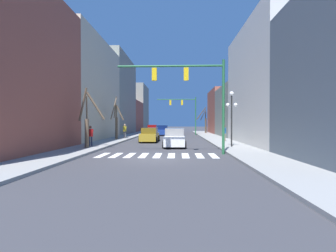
% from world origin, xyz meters
% --- Properties ---
extents(ground_plane, '(240.00, 240.00, 0.00)m').
position_xyz_m(ground_plane, '(0.00, 0.00, 0.00)').
color(ground_plane, '#38383D').
extents(sidewalk_left, '(2.90, 90.00, 0.15)m').
position_xyz_m(sidewalk_left, '(-6.07, 0.00, 0.07)').
color(sidewalk_left, gray).
rests_on(sidewalk_left, ground_plane).
extents(sidewalk_right, '(2.90, 90.00, 0.15)m').
position_xyz_m(sidewalk_right, '(6.07, 0.00, 0.07)').
color(sidewalk_right, gray).
rests_on(sidewalk_right, ground_plane).
extents(building_row_left, '(6.00, 69.55, 13.80)m').
position_xyz_m(building_row_left, '(-10.52, 28.01, 5.97)').
color(building_row_left, '#934C3D').
rests_on(building_row_left, ground_plane).
extents(building_row_right, '(6.00, 45.84, 11.35)m').
position_xyz_m(building_row_right, '(10.52, 15.71, 4.71)').
color(building_row_right, '#515B66').
rests_on(building_row_right, ground_plane).
extents(crosswalk_stripes, '(7.65, 2.60, 0.01)m').
position_xyz_m(crosswalk_stripes, '(-0.00, 1.44, 0.00)').
color(crosswalk_stripes, white).
rests_on(crosswalk_stripes, ground_plane).
extents(traffic_signal_near, '(7.22, 0.28, 6.33)m').
position_xyz_m(traffic_signal_near, '(2.28, 2.24, 4.62)').
color(traffic_signal_near, '#236038').
rests_on(traffic_signal_near, ground_plane).
extents(traffic_signal_far, '(6.78, 0.28, 6.49)m').
position_xyz_m(traffic_signal_far, '(2.45, 29.71, 4.71)').
color(traffic_signal_far, '#236038').
rests_on(traffic_signal_far, ground_plane).
extents(street_lamp_right_corner, '(0.95, 0.36, 4.54)m').
position_xyz_m(street_lamp_right_corner, '(5.73, 6.26, 3.35)').
color(street_lamp_right_corner, black).
rests_on(street_lamp_right_corner, sidewalk_right).
extents(car_driving_away_lane, '(2.06, 4.79, 1.66)m').
position_xyz_m(car_driving_away_lane, '(-1.26, 27.97, 0.78)').
color(car_driving_away_lane, navy).
rests_on(car_driving_away_lane, ground_plane).
extents(car_parked_left_mid, '(1.97, 4.83, 1.62)m').
position_xyz_m(car_parked_left_mid, '(1.03, 7.59, 0.76)').
color(car_parked_left_mid, white).
rests_on(car_parked_left_mid, ground_plane).
extents(car_at_intersection, '(1.98, 4.71, 1.55)m').
position_xyz_m(car_at_intersection, '(-1.79, 13.24, 0.73)').
color(car_at_intersection, '#A38423').
rests_on(car_at_intersection, ground_plane).
extents(car_parked_left_near, '(1.98, 4.61, 1.68)m').
position_xyz_m(car_parked_left_near, '(-3.50, 33.80, 0.78)').
color(car_parked_left_near, red).
rests_on(car_parked_left_near, ground_plane).
extents(pedestrian_on_right_sidewalk, '(0.68, 0.45, 1.71)m').
position_xyz_m(pedestrian_on_right_sidewalk, '(-5.98, 6.13, 1.16)').
color(pedestrian_on_right_sidewalk, '#282D47').
rests_on(pedestrian_on_right_sidewalk, sidewalk_left).
extents(pedestrian_waiting_at_curb, '(0.64, 0.58, 1.80)m').
position_xyz_m(pedestrian_waiting_at_curb, '(-5.39, 17.33, 1.21)').
color(pedestrian_waiting_at_curb, '#4C4C51').
rests_on(pedestrian_waiting_at_curb, sidewalk_left).
extents(pedestrian_on_left_sidewalk, '(0.28, 0.73, 1.70)m').
position_xyz_m(pedestrian_on_left_sidewalk, '(6.30, 12.69, 1.15)').
color(pedestrian_on_left_sidewalk, '#7A705B').
rests_on(pedestrian_on_left_sidewalk, sidewalk_right).
extents(street_tree_right_far, '(2.22, 1.32, 4.76)m').
position_xyz_m(street_tree_right_far, '(-5.85, 5.11, 2.23)').
color(street_tree_right_far, brown).
rests_on(street_tree_right_far, sidewalk_left).
extents(street_tree_left_far, '(1.97, 1.97, 4.93)m').
position_xyz_m(street_tree_left_far, '(6.46, 34.65, 2.30)').
color(street_tree_left_far, '#473828').
rests_on(street_tree_left_far, sidewalk_right).
extents(street_tree_left_near, '(1.51, 2.85, 5.14)m').
position_xyz_m(street_tree_left_near, '(-6.08, 15.80, 2.34)').
color(street_tree_left_near, brown).
rests_on(street_tree_left_near, sidewalk_left).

